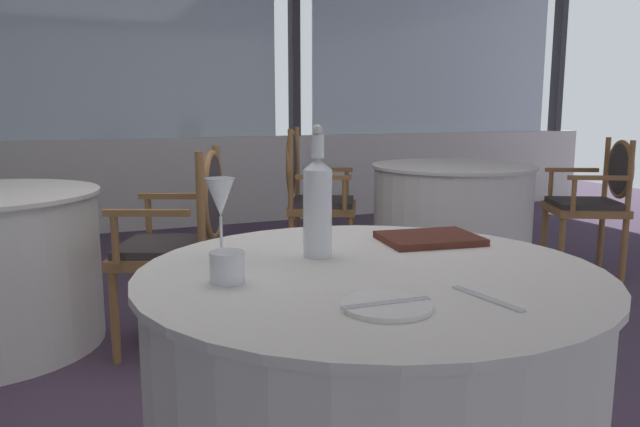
# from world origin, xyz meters

# --- Properties ---
(ground_plane) EXTENTS (13.91, 13.91, 0.00)m
(ground_plane) POSITION_xyz_m (0.00, 0.00, 0.00)
(ground_plane) COLOR #47384C
(window_wall_far) EXTENTS (10.70, 0.14, 2.79)m
(window_wall_far) POSITION_xyz_m (0.00, 3.47, 1.11)
(window_wall_far) COLOR silver
(window_wall_far) RESTS_ON ground_plane
(foreground_table) EXTENTS (1.14, 1.14, 0.75)m
(foreground_table) POSITION_xyz_m (0.17, -1.15, 0.37)
(foreground_table) COLOR silver
(foreground_table) RESTS_ON ground_plane
(side_plate) EXTENTS (0.18, 0.18, 0.01)m
(side_plate) POSITION_xyz_m (0.06, -1.43, 0.75)
(side_plate) COLOR white
(side_plate) RESTS_ON foreground_table
(butter_knife) EXTENTS (0.19, 0.03, 0.00)m
(butter_knife) POSITION_xyz_m (0.06, -1.43, 0.76)
(butter_knife) COLOR silver
(butter_knife) RESTS_ON foreground_table
(dinner_fork) EXTENTS (0.04, 0.19, 0.00)m
(dinner_fork) POSITION_xyz_m (0.28, -1.46, 0.75)
(dinner_fork) COLOR silver
(dinner_fork) RESTS_ON foreground_table
(water_bottle) EXTENTS (0.08, 0.08, 0.35)m
(water_bottle) POSITION_xyz_m (0.10, -0.98, 0.89)
(water_bottle) COLOR white
(water_bottle) RESTS_ON foreground_table
(wine_glass) EXTENTS (0.08, 0.08, 0.21)m
(wine_glass) POSITION_xyz_m (-0.13, -0.88, 0.90)
(wine_glass) COLOR white
(wine_glass) RESTS_ON foreground_table
(water_tumbler) EXTENTS (0.08, 0.08, 0.07)m
(water_tumbler) POSITION_xyz_m (-0.18, -1.12, 0.78)
(water_tumbler) COLOR white
(water_tumbler) RESTS_ON foreground_table
(menu_book) EXTENTS (0.30, 0.24, 0.02)m
(menu_book) POSITION_xyz_m (0.47, -0.94, 0.76)
(menu_book) COLOR #512319
(menu_book) RESTS_ON foreground_table
(background_table_0) EXTENTS (1.11, 1.11, 0.75)m
(background_table_0) POSITION_xyz_m (1.96, 1.10, 0.37)
(background_table_0) COLOR silver
(background_table_0) RESTS_ON ground_plane
(dining_chair_0_0) EXTENTS (0.62, 0.64, 0.99)m
(dining_chair_0_0) POSITION_xyz_m (1.08, 1.54, 0.58)
(dining_chair_0_0) COLOR olive
(dining_chair_0_0) RESTS_ON ground_plane
(dining_chair_0_1) EXTENTS (0.62, 0.64, 0.93)m
(dining_chair_0_1) POSITION_xyz_m (2.84, 0.66, 0.55)
(dining_chair_0_1) COLOR olive
(dining_chair_0_1) RESTS_ON ground_plane
(dining_chair_2_1) EXTENTS (0.60, 0.64, 0.95)m
(dining_chair_2_1) POSITION_xyz_m (0.00, 0.40, 0.56)
(dining_chair_2_1) COLOR olive
(dining_chair_2_1) RESTS_ON ground_plane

